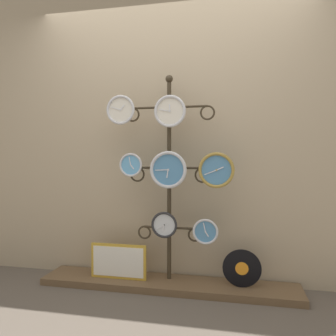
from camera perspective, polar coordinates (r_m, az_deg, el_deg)
ground_plane at (r=2.67m, az=-1.72°, el=-22.90°), size 12.00×12.00×0.00m
shop_wall at (r=2.99m, az=0.83°, el=7.32°), size 4.40×0.04×2.80m
low_shelf at (r=2.97m, az=-0.04°, el=-19.60°), size 2.20×0.36×0.06m
display_stand at (r=2.86m, az=0.21°, el=-7.10°), size 0.78×0.34×1.82m
clock_top_left at (r=2.87m, az=-8.24°, el=9.98°), size 0.25×0.04×0.25m
clock_top_center at (r=2.75m, az=0.35°, el=9.85°), size 0.27×0.04×0.27m
clock_middle_left at (r=2.83m, az=-6.47°, el=0.54°), size 0.20×0.04×0.20m
clock_middle_center at (r=2.71m, az=0.05°, el=-0.31°), size 0.31×0.04×0.31m
clock_middle_right at (r=2.67m, az=8.42°, el=-0.37°), size 0.29×0.04×0.29m
clock_bottom_center at (r=2.78m, az=-0.65°, el=-9.86°), size 0.22×0.04×0.22m
clock_bottom_right at (r=2.76m, az=6.54°, el=-10.94°), size 0.21×0.04×0.21m
vinyl_record at (r=2.84m, az=12.74°, el=-16.69°), size 0.31×0.01×0.31m
picture_frame at (r=2.99m, az=-8.63°, el=-15.78°), size 0.50×0.02×0.30m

